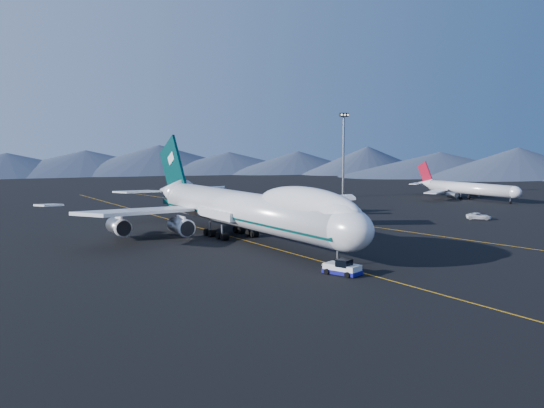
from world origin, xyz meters
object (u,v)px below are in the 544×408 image
boeing_747 (245,209)px  pushback_tug (342,269)px  service_van (479,216)px  second_jet (466,188)px  floodlight_mast (343,155)px

boeing_747 → pushback_tug: 31.79m
pushback_tug → boeing_747: bearing=67.1°
service_van → pushback_tug: bearing=160.0°
boeing_747 → second_jet: bearing=17.2°
pushback_tug → second_jet: (98.86, 60.90, 2.69)m
second_jet → service_van: second_jet is taller
boeing_747 → floodlight_mast: size_ratio=2.71×
second_jet → pushback_tug: bearing=-125.7°
second_jet → floodlight_mast: size_ratio=1.47×
pushback_tug → floodlight_mast: size_ratio=0.21×
service_van → boeing_747: bearing=132.7°
pushback_tug → floodlight_mast: 113.98m
pushback_tug → floodlight_mast: floodlight_mast is taller
boeing_747 → service_van: (59.74, -3.87, -5.04)m
boeing_747 → pushback_tug: boeing_747 is taller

